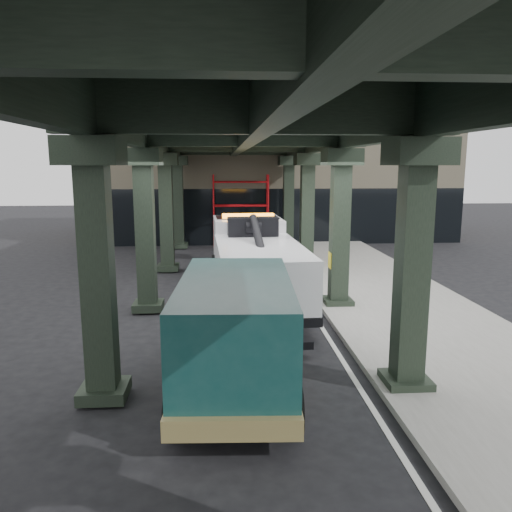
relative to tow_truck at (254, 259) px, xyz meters
name	(u,v)px	position (x,y,z in m)	size (l,w,h in m)	color
ground	(262,329)	(0.02, -3.05, -1.42)	(90.00, 90.00, 0.00)	black
sidewalk	(395,304)	(4.52, -1.05, -1.34)	(5.00, 40.00, 0.15)	gray
lane_stripe	(310,308)	(1.72, -1.05, -1.41)	(0.12, 38.00, 0.01)	silver
viaduct	(243,133)	(-0.38, -1.05, 4.04)	(7.40, 32.00, 6.40)	black
building	(268,173)	(2.02, 16.95, 2.58)	(22.00, 10.00, 8.00)	#C6B793
scaffolding	(241,209)	(0.02, 11.60, 0.69)	(3.08, 0.88, 4.00)	red
tow_truck	(254,259)	(0.00, 0.00, 0.00)	(2.95, 8.98, 2.91)	black
towed_van	(236,328)	(-0.80, -6.65, -0.16)	(2.57, 5.88, 2.34)	#113D3B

